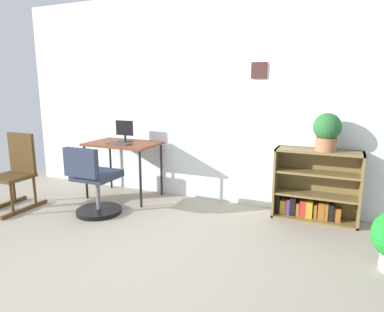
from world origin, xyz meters
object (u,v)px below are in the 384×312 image
Objects in this scene: desk at (123,147)px; office_chair at (94,186)px; rocking_chair at (16,171)px; monitor at (125,132)px; bookshelf_low at (315,189)px; potted_plant_on_shelf at (327,131)px; keyboard at (119,144)px.

office_chair is at bearing -84.29° from desk.
monitor is at bearing 45.55° from rocking_chair.
monitor is 1.39m from rocking_chair.
desk is at bearing -174.89° from bookshelf_low.
office_chair is 2.48m from bookshelf_low.
potted_plant_on_shelf is (0.08, -0.05, 0.66)m from bookshelf_low.
rocking_chair is 1.00× the size of bookshelf_low.
keyboard is at bearing -171.71° from bookshelf_low.
monitor reaches higher than office_chair.
desk is 2.41m from bookshelf_low.
desk is 0.15m from keyboard.
desk is 0.21m from monitor.
rocking_chair is (-0.93, -0.95, -0.41)m from monitor.
keyboard is 0.36× the size of rocking_chair.
potted_plant_on_shelf is at bearing 1.51° from monitor.
rocking_chair is 3.50m from bookshelf_low.
keyboard is 0.40× the size of office_chair.
potted_plant_on_shelf is at bearing 6.76° from keyboard.
monitor is 0.26m from keyboard.
office_chair reaches higher than desk.
rocking_chair reaches higher than desk.
desk is at bearing 102.54° from keyboard.
keyboard is 0.80× the size of potted_plant_on_shelf.
bookshelf_low is 2.25× the size of potted_plant_on_shelf.
monitor is 0.31× the size of bookshelf_low.
keyboard is 1.26m from rocking_chair.
desk is 0.76m from office_chair.
bookshelf_low is at bearing 17.72° from rocking_chair.
keyboard is at bearing 36.22° from rocking_chair.
office_chair reaches higher than keyboard.
rocking_chair is at bearing -163.50° from potted_plant_on_shelf.
rocking_chair is at bearing -134.45° from monitor.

